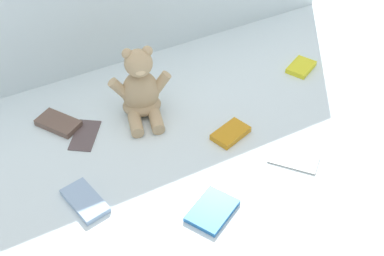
{
  "coord_description": "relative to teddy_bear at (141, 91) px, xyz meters",
  "views": [
    {
      "loc": [
        -0.54,
        -1.05,
        1.09
      ],
      "look_at": [
        -0.02,
        -0.1,
        0.1
      ],
      "focal_mm": 49.64,
      "sensor_mm": 36.0,
      "label": 1
    }
  ],
  "objects": [
    {
      "name": "ground_plane",
      "position": [
        0.07,
        -0.14,
        -0.09
      ],
      "size": [
        3.2,
        3.2,
        0.0
      ],
      "primitive_type": "plane",
      "color": "silver"
    },
    {
      "name": "teddy_bear",
      "position": [
        0.0,
        0.0,
        0.0
      ],
      "size": [
        0.19,
        0.19,
        0.23
      ],
      "rotation": [
        0.0,
        0.0,
        -0.27
      ],
      "color": "tan",
      "rests_on": "ground_plane"
    },
    {
      "name": "book_case_0",
      "position": [
        0.29,
        -0.4,
        -0.08
      ],
      "size": [
        0.15,
        0.16,
        0.01
      ],
      "primitive_type": "cube",
      "rotation": [
        0.0,
        0.0,
        0.69
      ],
      "color": "#989C99",
      "rests_on": "ground_plane"
    },
    {
      "name": "book_case_1",
      "position": [
        -0.29,
        -0.26,
        -0.08
      ],
      "size": [
        0.1,
        0.15,
        0.02
      ],
      "primitive_type": "cube",
      "rotation": [
        0.0,
        0.0,
        0.19
      ],
      "color": "#8EA9CC",
      "rests_on": "ground_plane"
    },
    {
      "name": "book_case_2",
      "position": [
        -0.01,
        -0.45,
        -0.08
      ],
      "size": [
        0.16,
        0.14,
        0.01
      ],
      "primitive_type": "cube",
      "rotation": [
        0.0,
        0.0,
        5.21
      ],
      "color": "#2265A8",
      "rests_on": "ground_plane"
    },
    {
      "name": "book_case_3",
      "position": [
        -0.2,
        -0.02,
        -0.08
      ],
      "size": [
        0.13,
        0.15,
        0.01
      ],
      "primitive_type": "cube",
      "rotation": [
        0.0,
        0.0,
        2.53
      ],
      "color": "#534344",
      "rests_on": "ground_plane"
    },
    {
      "name": "book_case_4",
      "position": [
        0.19,
        -0.22,
        -0.08
      ],
      "size": [
        0.13,
        0.1,
        0.02
      ],
      "primitive_type": "cube",
      "rotation": [
        0.0,
        0.0,
        1.88
      ],
      "color": "orange",
      "rests_on": "ground_plane"
    },
    {
      "name": "book_case_5",
      "position": [
        -0.25,
        0.07,
        -0.08
      ],
      "size": [
        0.13,
        0.15,
        0.02
      ],
      "primitive_type": "cube",
      "rotation": [
        0.0,
        0.0,
        0.56
      ],
      "color": "brown",
      "rests_on": "ground_plane"
    },
    {
      "name": "book_case_6",
      "position": [
        0.58,
        -0.06,
        -0.08
      ],
      "size": [
        0.12,
        0.11,
        0.02
      ],
      "primitive_type": "cube",
      "rotation": [
        0.0,
        0.0,
        2.04
      ],
      "color": "yellow",
      "rests_on": "ground_plane"
    }
  ]
}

